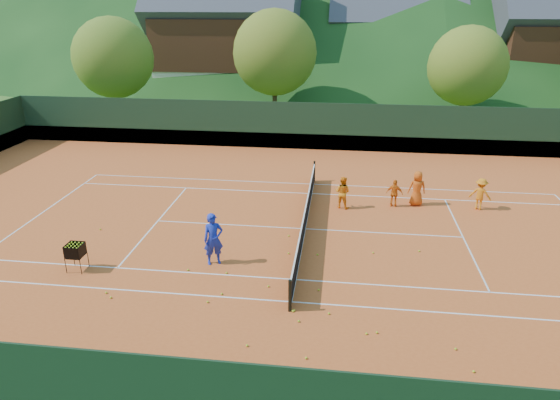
# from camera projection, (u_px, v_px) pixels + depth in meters

# --- Properties ---
(ground) EXTENTS (400.00, 400.00, 0.00)m
(ground) POSITION_uv_depth(u_px,v_px,m) (305.00, 229.00, 20.87)
(ground) COLOR #31561A
(ground) RESTS_ON ground
(clay_court) EXTENTS (40.00, 24.00, 0.02)m
(clay_court) POSITION_uv_depth(u_px,v_px,m) (305.00, 229.00, 20.87)
(clay_court) COLOR #C55220
(clay_court) RESTS_ON ground
(coach) EXTENTS (0.83, 0.71, 1.93)m
(coach) POSITION_uv_depth(u_px,v_px,m) (213.00, 239.00, 17.80)
(coach) COLOR #1C2EB6
(coach) RESTS_ON clay_court
(student_a) EXTENTS (0.88, 0.79, 1.49)m
(student_a) POSITION_uv_depth(u_px,v_px,m) (342.00, 192.00, 22.74)
(student_a) COLOR orange
(student_a) RESTS_ON clay_court
(student_b) EXTENTS (0.81, 0.46, 1.30)m
(student_b) POSITION_uv_depth(u_px,v_px,m) (395.00, 193.00, 22.90)
(student_b) COLOR orange
(student_b) RESTS_ON clay_court
(student_c) EXTENTS (0.83, 0.57, 1.64)m
(student_c) POSITION_uv_depth(u_px,v_px,m) (417.00, 188.00, 23.01)
(student_c) COLOR #D65213
(student_c) RESTS_ON clay_court
(student_d) EXTENTS (1.09, 0.87, 1.47)m
(student_d) POSITION_uv_depth(u_px,v_px,m) (480.00, 194.00, 22.57)
(student_d) COLOR orange
(student_d) RESTS_ON clay_court
(tennis_ball_0) EXTENTS (0.07, 0.07, 0.07)m
(tennis_ball_0) POSITION_uv_depth(u_px,v_px,m) (366.00, 334.00, 14.26)
(tennis_ball_0) COLOR #AEDA24
(tennis_ball_0) RESTS_ON clay_court
(tennis_ball_1) EXTENTS (0.07, 0.07, 0.07)m
(tennis_ball_1) POSITION_uv_depth(u_px,v_px,m) (317.00, 255.00, 18.68)
(tennis_ball_1) COLOR #AEDA24
(tennis_ball_1) RESTS_ON clay_court
(tennis_ball_2) EXTENTS (0.07, 0.07, 0.07)m
(tennis_ball_2) POSITION_uv_depth(u_px,v_px,m) (419.00, 251.00, 18.95)
(tennis_ball_2) COLOR #AEDA24
(tennis_ball_2) RESTS_ON clay_court
(tennis_ball_3) EXTENTS (0.07, 0.07, 0.07)m
(tennis_ball_3) POSITION_uv_depth(u_px,v_px,m) (294.00, 310.00, 15.32)
(tennis_ball_3) COLOR #AEDA24
(tennis_ball_3) RESTS_ON clay_court
(tennis_ball_4) EXTENTS (0.07, 0.07, 0.07)m
(tennis_ball_4) POSITION_uv_depth(u_px,v_px,m) (208.00, 302.00, 15.76)
(tennis_ball_4) COLOR #AEDA24
(tennis_ball_4) RESTS_ON clay_court
(tennis_ball_5) EXTENTS (0.07, 0.07, 0.07)m
(tennis_ball_5) POSITION_uv_depth(u_px,v_px,m) (268.00, 286.00, 16.62)
(tennis_ball_5) COLOR #AEDA24
(tennis_ball_5) RESTS_ON clay_court
(tennis_ball_6) EXTENTS (0.07, 0.07, 0.07)m
(tennis_ball_6) POSITION_uv_depth(u_px,v_px,m) (227.00, 273.00, 17.44)
(tennis_ball_6) COLOR #AEDA24
(tennis_ball_6) RESTS_ON clay_court
(tennis_ball_7) EXTENTS (0.07, 0.07, 0.07)m
(tennis_ball_7) POSITION_uv_depth(u_px,v_px,m) (293.00, 311.00, 15.29)
(tennis_ball_7) COLOR #AEDA24
(tennis_ball_7) RESTS_ON clay_court
(tennis_ball_8) EXTENTS (0.07, 0.07, 0.07)m
(tennis_ball_8) POSITION_uv_depth(u_px,v_px,m) (188.00, 270.00, 17.62)
(tennis_ball_8) COLOR #AEDA24
(tennis_ball_8) RESTS_ON clay_court
(tennis_ball_9) EXTENTS (0.07, 0.07, 0.07)m
(tennis_ball_9) POSITION_uv_depth(u_px,v_px,m) (100.00, 229.00, 20.75)
(tennis_ball_9) COLOR #AEDA24
(tennis_ball_9) RESTS_ON clay_court
(tennis_ball_11) EXTENTS (0.07, 0.07, 0.07)m
(tennis_ball_11) POSITION_uv_depth(u_px,v_px,m) (319.00, 290.00, 16.41)
(tennis_ball_11) COLOR #AEDA24
(tennis_ball_11) RESTS_ON clay_court
(tennis_ball_12) EXTENTS (0.07, 0.07, 0.07)m
(tennis_ball_12) POSITION_uv_depth(u_px,v_px,m) (111.00, 298.00, 15.99)
(tennis_ball_12) COLOR #AEDA24
(tennis_ball_12) RESTS_ON clay_court
(tennis_ball_13) EXTENTS (0.07, 0.07, 0.07)m
(tennis_ball_13) POSITION_uv_depth(u_px,v_px,m) (456.00, 349.00, 13.63)
(tennis_ball_13) COLOR #AEDA24
(tennis_ball_13) RESTS_ON clay_court
(tennis_ball_14) EXTENTS (0.07, 0.07, 0.07)m
(tennis_ball_14) POSITION_uv_depth(u_px,v_px,m) (289.00, 236.00, 20.17)
(tennis_ball_14) COLOR #AEDA24
(tennis_ball_14) RESTS_ON clay_court
(tennis_ball_15) EXTENTS (0.07, 0.07, 0.07)m
(tennis_ball_15) POSITION_uv_depth(u_px,v_px,m) (268.00, 383.00, 12.41)
(tennis_ball_15) COLOR #AEDA24
(tennis_ball_15) RESTS_ON clay_court
(tennis_ball_16) EXTENTS (0.07, 0.07, 0.07)m
(tennis_ball_16) POSITION_uv_depth(u_px,v_px,m) (306.00, 358.00, 13.29)
(tennis_ball_16) COLOR #AEDA24
(tennis_ball_16) RESTS_ON clay_court
(tennis_ball_18) EXTENTS (0.07, 0.07, 0.07)m
(tennis_ball_18) POSITION_uv_depth(u_px,v_px,m) (250.00, 387.00, 12.30)
(tennis_ball_18) COLOR #AEDA24
(tennis_ball_18) RESTS_ON clay_court
(tennis_ball_19) EXTENTS (0.07, 0.07, 0.07)m
(tennis_ball_19) POSITION_uv_depth(u_px,v_px,m) (222.00, 294.00, 16.19)
(tennis_ball_19) COLOR #AEDA24
(tennis_ball_19) RESTS_ON clay_court
(tennis_ball_20) EXTENTS (0.07, 0.07, 0.07)m
(tennis_ball_20) POSITION_uv_depth(u_px,v_px,m) (106.00, 293.00, 16.25)
(tennis_ball_20) COLOR #AEDA24
(tennis_ball_20) RESTS_ON clay_court
(tennis_ball_21) EXTENTS (0.07, 0.07, 0.07)m
(tennis_ball_21) POSITION_uv_depth(u_px,v_px,m) (377.00, 332.00, 14.31)
(tennis_ball_21) COLOR #AEDA24
(tennis_ball_21) RESTS_ON clay_court
(tennis_ball_22) EXTENTS (0.07, 0.07, 0.07)m
(tennis_ball_22) POSITION_uv_depth(u_px,v_px,m) (373.00, 253.00, 18.83)
(tennis_ball_22) COLOR #AEDA24
(tennis_ball_22) RESTS_ON clay_court
(tennis_ball_23) EXTENTS (0.07, 0.07, 0.07)m
(tennis_ball_23) POSITION_uv_depth(u_px,v_px,m) (329.00, 313.00, 15.18)
(tennis_ball_23) COLOR #AEDA24
(tennis_ball_23) RESTS_ON clay_court
(tennis_ball_24) EXTENTS (0.07, 0.07, 0.07)m
(tennis_ball_24) POSITION_uv_depth(u_px,v_px,m) (474.00, 371.00, 12.81)
(tennis_ball_24) COLOR #AEDA24
(tennis_ball_24) RESTS_ON clay_court
(tennis_ball_25) EXTENTS (0.07, 0.07, 0.07)m
(tennis_ball_25) POSITION_uv_depth(u_px,v_px,m) (247.00, 345.00, 13.77)
(tennis_ball_25) COLOR #AEDA24
(tennis_ball_25) RESTS_ON clay_court
(tennis_ball_26) EXTENTS (0.07, 0.07, 0.07)m
(tennis_ball_26) POSITION_uv_depth(u_px,v_px,m) (299.00, 321.00, 14.81)
(tennis_ball_26) COLOR #AEDA24
(tennis_ball_26) RESTS_ON clay_court
(tennis_ball_27) EXTENTS (0.07, 0.07, 0.07)m
(tennis_ball_27) POSITION_uv_depth(u_px,v_px,m) (289.00, 253.00, 18.78)
(tennis_ball_27) COLOR #AEDA24
(tennis_ball_27) RESTS_ON clay_court
(court_lines) EXTENTS (23.83, 11.03, 0.00)m
(court_lines) POSITION_uv_depth(u_px,v_px,m) (305.00, 229.00, 20.86)
(court_lines) COLOR white
(court_lines) RESTS_ON clay_court
(tennis_net) EXTENTS (0.10, 12.07, 1.10)m
(tennis_net) POSITION_uv_depth(u_px,v_px,m) (305.00, 218.00, 20.68)
(tennis_net) COLOR black
(tennis_net) RESTS_ON clay_court
(perimeter_fence) EXTENTS (40.40, 24.24, 3.00)m
(perimeter_fence) POSITION_uv_depth(u_px,v_px,m) (306.00, 201.00, 20.40)
(perimeter_fence) COLOR #15311D
(perimeter_fence) RESTS_ON clay_court
(ball_hopper) EXTENTS (0.57, 0.57, 1.00)m
(ball_hopper) POSITION_uv_depth(u_px,v_px,m) (75.00, 251.00, 17.43)
(ball_hopper) COLOR black
(ball_hopper) RESTS_ON clay_court
(chalet_left) EXTENTS (13.80, 9.93, 12.92)m
(chalet_left) POSITION_uv_depth(u_px,v_px,m) (227.00, 37.00, 47.54)
(chalet_left) COLOR beige
(chalet_left) RESTS_ON ground
(chalet_mid) EXTENTS (12.65, 8.82, 11.45)m
(chalet_mid) POSITION_uv_depth(u_px,v_px,m) (393.00, 42.00, 49.61)
(chalet_mid) COLOR beige
(chalet_mid) RESTS_ON ground
(chalet_right) EXTENTS (11.50, 8.82, 11.91)m
(chalet_right) POSITION_uv_depth(u_px,v_px,m) (558.00, 44.00, 44.20)
(chalet_right) COLOR beige
(chalet_right) RESTS_ON ground
(tree_a) EXTENTS (6.00, 6.00, 7.88)m
(tree_a) POSITION_uv_depth(u_px,v_px,m) (113.00, 58.00, 37.49)
(tree_a) COLOR #402B19
(tree_a) RESTS_ON ground
(tree_b) EXTENTS (6.40, 6.40, 8.40)m
(tree_b) POSITION_uv_depth(u_px,v_px,m) (275.00, 53.00, 37.81)
(tree_b) COLOR #412C1A
(tree_b) RESTS_ON ground
(tree_c) EXTENTS (5.60, 5.60, 7.35)m
(tree_c) POSITION_uv_depth(u_px,v_px,m) (467.00, 66.00, 35.50)
(tree_c) COLOR #3F2819
(tree_c) RESTS_ON ground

